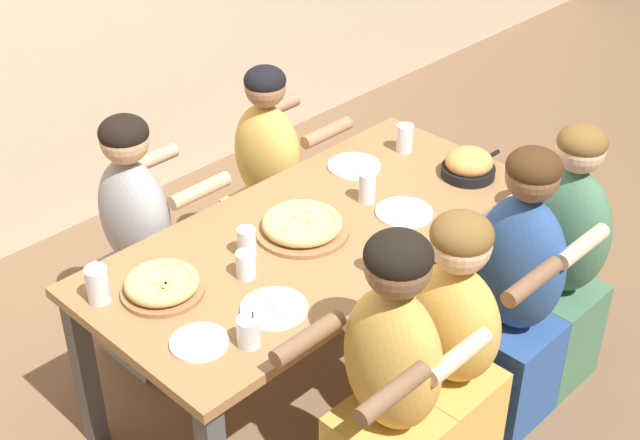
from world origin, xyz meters
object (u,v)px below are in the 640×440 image
drinking_glass_b (367,188)px  diner_near_midright (513,302)px  drinking_glass_c (405,138)px  empty_plate_c (404,212)px  diner_near_midleft (389,397)px  diner_near_center (448,359)px  drinking_glass_e (381,260)px  empty_plate_a (199,342)px  drinking_glass_d (247,244)px  diner_near_right (559,270)px  drinking_glass_a (98,287)px  pizza_board_main (302,226)px  drinking_glass_f (246,266)px  diner_far_midright (270,190)px  pizza_board_second (162,285)px  empty_plate_d (274,308)px  cocktail_glass_blue (249,333)px  diner_far_midleft (140,251)px  skillet_bowl (469,165)px  empty_plate_b (354,166)px

drinking_glass_b → diner_near_midright: (0.08, -0.67, -0.25)m
drinking_glass_c → empty_plate_c: bearing=-140.0°
diner_near_midleft → diner_near_center: bearing=-90.0°
drinking_glass_e → empty_plate_a: bearing=166.2°
empty_plate_a → drinking_glass_d: drinking_glass_d is taller
drinking_glass_b → diner_near_right: 0.83m
empty_plate_a → drinking_glass_a: 0.43m
pizza_board_main → diner_near_right: size_ratio=0.31×
empty_plate_a → drinking_glass_e: size_ratio=1.36×
pizza_board_main → diner_near_midright: size_ratio=0.30×
drinking_glass_f → diner_near_midright: 1.02m
drinking_glass_c → diner_far_midright: size_ratio=0.11×
drinking_glass_d → drinking_glass_e: bearing=-59.6°
pizza_board_second → drinking_glass_a: 0.21m
empty_plate_c → diner_near_right: diner_near_right is taller
pizza_board_main → diner_near_right: diner_near_right is taller
empty_plate_a → diner_near_right: bearing=-18.4°
drinking_glass_e → diner_far_midright: (0.38, 1.00, -0.30)m
pizza_board_main → diner_near_midright: (0.43, -0.69, -0.22)m
diner_near_midright → empty_plate_d: bearing=62.2°
pizza_board_main → drinking_glass_e: drinking_glass_e is taller
pizza_board_second → drinking_glass_b: size_ratio=2.30×
drinking_glass_c → drinking_glass_f: drinking_glass_c is taller
empty_plate_d → diner_near_midleft: size_ratio=0.19×
diner_far_midright → pizza_board_main: bearing=-32.4°
drinking_glass_d → diner_near_midleft: diner_near_midleft is taller
pizza_board_main → diner_near_midleft: bearing=-112.4°
pizza_board_second → diner_near_center: 1.03m
cocktail_glass_blue → drinking_glass_d: size_ratio=1.13×
pizza_board_main → drinking_glass_b: drinking_glass_b is taller
drinking_glass_a → drinking_glass_f: size_ratio=1.32×
pizza_board_main → cocktail_glass_blue: 0.66m
pizza_board_second → drinking_glass_a: (-0.18, 0.12, 0.02)m
drinking_glass_f → diner_far_midleft: bearing=90.2°
skillet_bowl → drinking_glass_c: same height
cocktail_glass_blue → diner_near_center: diner_near_center is taller
drinking_glass_a → empty_plate_a: bearing=-77.2°
diner_near_midleft → drinking_glass_b: bearing=-43.1°
pizza_board_main → empty_plate_b: (0.51, 0.20, -0.03)m
drinking_glass_b → diner_near_midright: size_ratio=0.11×
pizza_board_second → empty_plate_d: pizza_board_second is taller
pizza_board_main → drinking_glass_a: drinking_glass_a is taller
skillet_bowl → drinking_glass_d: bearing=167.5°
skillet_bowl → diner_far_midright: bearing=116.5°
diner_near_right → empty_plate_b: bearing=14.9°
drinking_glass_c → pizza_board_main: bearing=-169.5°
diner_near_right → diner_near_midleft: size_ratio=0.98×
empty_plate_a → diner_near_midright: bearing=-23.2°
cocktail_glass_blue → diner_near_midright: size_ratio=0.11×
diner_near_midleft → diner_near_center: size_ratio=1.07×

